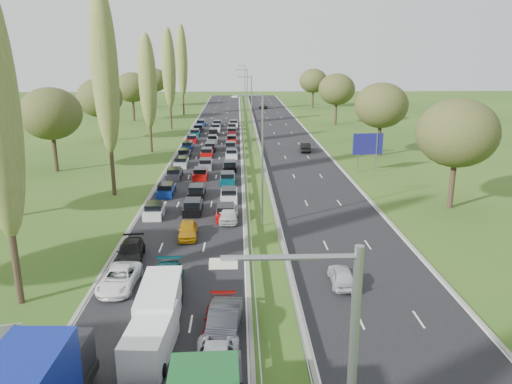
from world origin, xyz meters
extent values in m
plane|color=#254A17|center=(4.50, 80.00, 0.00)|extent=(260.00, 260.00, 0.00)
cube|color=black|center=(-2.25, 82.50, 0.00)|extent=(10.50, 215.00, 0.04)
cube|color=black|center=(11.25, 82.50, 0.00)|extent=(10.50, 215.00, 0.04)
cube|color=gray|center=(3.35, 82.50, 0.55)|extent=(0.06, 215.00, 0.32)
cube|color=gray|center=(5.65, 82.50, 0.55)|extent=(0.06, 215.00, 0.32)
cylinder|color=gray|center=(4.50, 43.00, 6.00)|extent=(0.18, 0.18, 12.00)
cylinder|color=gray|center=(4.50, 78.00, 6.00)|extent=(0.18, 0.18, 12.00)
cylinder|color=gray|center=(4.50, 113.00, 6.00)|extent=(0.18, 0.18, 12.00)
cylinder|color=gray|center=(4.50, 148.00, 6.00)|extent=(0.18, 0.18, 12.00)
cylinder|color=#2D2116|center=(-11.50, 29.00, 3.60)|extent=(0.44, 0.44, 7.20)
cylinder|color=#2D2116|center=(-11.50, 54.00, 3.96)|extent=(0.44, 0.44, 7.92)
ellipsoid|color=#5F6B2D|center=(-11.50, 54.00, 13.64)|extent=(2.80, 2.80, 17.60)
cylinder|color=#2D2116|center=(-11.50, 79.00, 3.24)|extent=(0.44, 0.44, 6.48)
ellipsoid|color=#5F6B2D|center=(-11.50, 79.00, 11.16)|extent=(2.80, 2.80, 14.40)
cylinder|color=#2D2116|center=(-11.50, 104.00, 3.60)|extent=(0.44, 0.44, 7.20)
ellipsoid|color=#5F6B2D|center=(-11.50, 104.00, 12.40)|extent=(2.80, 2.80, 16.00)
cylinder|color=#2D2116|center=(-11.50, 129.00, 3.96)|extent=(0.44, 0.44, 7.92)
ellipsoid|color=#5F6B2D|center=(-11.50, 129.00, 13.64)|extent=(2.80, 2.80, 17.60)
cylinder|color=#2D2116|center=(-22.00, 66.00, 2.42)|extent=(0.56, 0.56, 4.84)
ellipsoid|color=#38471E|center=(-22.00, 66.00, 7.70)|extent=(8.00, 8.00, 6.80)
cylinder|color=#2D2116|center=(-22.00, 90.00, 2.42)|extent=(0.56, 0.56, 4.84)
ellipsoid|color=#38471E|center=(-22.00, 90.00, 7.70)|extent=(8.00, 8.00, 6.80)
cylinder|color=#2D2116|center=(-22.00, 118.00, 2.42)|extent=(0.56, 0.56, 4.84)
ellipsoid|color=#38471E|center=(-22.00, 118.00, 7.70)|extent=(8.00, 8.00, 6.80)
cylinder|color=#2D2116|center=(-22.00, 150.00, 2.42)|extent=(0.56, 0.56, 4.84)
ellipsoid|color=#38471E|center=(-22.00, 150.00, 7.70)|extent=(8.00, 8.00, 6.80)
cylinder|color=#2D2116|center=(24.00, 48.00, 2.42)|extent=(0.56, 0.56, 4.84)
ellipsoid|color=#38471E|center=(24.00, 48.00, 7.70)|extent=(8.00, 8.00, 6.80)
cylinder|color=#2D2116|center=(24.00, 75.00, 2.42)|extent=(0.56, 0.56, 4.84)
ellipsoid|color=#38471E|center=(24.00, 75.00, 7.70)|extent=(8.00, 8.00, 6.80)
cylinder|color=#2D2116|center=(24.00, 110.00, 2.42)|extent=(0.56, 0.56, 4.84)
ellipsoid|color=#38471E|center=(24.00, 110.00, 7.70)|extent=(8.00, 8.00, 6.80)
cylinder|color=#2D2116|center=(24.00, 145.00, 2.42)|extent=(0.56, 0.56, 4.84)
ellipsoid|color=#38471E|center=(24.00, 145.00, 7.70)|extent=(8.00, 8.00, 6.80)
cube|color=silver|center=(-5.78, 46.33, 0.44)|extent=(1.75, 4.00, 0.80)
cube|color=navy|center=(-5.71, 53.79, 0.44)|extent=(1.75, 4.00, 0.80)
cube|color=black|center=(-5.71, 61.45, 0.44)|extent=(1.75, 4.00, 0.80)
cube|color=#B2B7BC|center=(-5.59, 68.36, 0.44)|extent=(1.75, 4.00, 0.80)
cube|color=black|center=(-5.80, 74.51, 0.44)|extent=(1.75, 4.00, 0.80)
cube|color=navy|center=(-5.94, 81.02, 0.44)|extent=(1.75, 4.00, 0.80)
cube|color=#A50C0A|center=(-5.80, 87.77, 0.44)|extent=(1.75, 4.00, 0.80)
cube|color=#053F4C|center=(-5.86, 94.89, 0.44)|extent=(1.75, 4.00, 0.80)
cube|color=black|center=(-5.63, 101.20, 0.44)|extent=(1.75, 4.00, 0.80)
cube|color=navy|center=(-5.69, 108.75, 0.44)|extent=(1.75, 4.00, 0.80)
cube|color=black|center=(-2.17, 47.29, 0.44)|extent=(1.75, 4.00, 0.80)
cube|color=black|center=(-2.25, 52.94, 0.44)|extent=(1.75, 4.00, 0.80)
cube|color=#A50C0A|center=(-2.43, 61.42, 0.44)|extent=(1.75, 4.00, 0.80)
cube|color=slate|center=(-2.11, 67.13, 0.44)|extent=(1.75, 4.00, 0.80)
cube|color=#A50C0A|center=(-2.42, 75.16, 0.44)|extent=(1.75, 4.00, 0.80)
cube|color=black|center=(-2.16, 79.90, 0.44)|extent=(1.75, 4.00, 0.80)
cube|color=silver|center=(-2.15, 87.54, 0.44)|extent=(1.75, 4.00, 0.80)
cube|color=black|center=(-2.38, 95.35, 0.44)|extent=(1.75, 4.00, 0.80)
cube|color=silver|center=(-2.15, 101.77, 0.44)|extent=(1.75, 4.00, 0.80)
cube|color=black|center=(-2.13, 107.75, 0.44)|extent=(1.75, 4.00, 0.80)
cube|color=#A50C0A|center=(1.11, 45.47, 0.44)|extent=(1.75, 4.00, 0.80)
cube|color=silver|center=(1.34, 51.51, 0.44)|extent=(1.75, 4.00, 0.80)
cube|color=#053F4C|center=(1.06, 58.92, 0.44)|extent=(1.75, 4.00, 0.80)
cube|color=black|center=(1.23, 65.64, 0.44)|extent=(1.75, 4.00, 0.80)
cube|color=silver|center=(1.35, 74.20, 0.44)|extent=(1.75, 4.00, 0.80)
cube|color=black|center=(1.10, 80.58, 0.44)|extent=(1.75, 4.00, 0.80)
cube|color=#A50C0A|center=(1.23, 87.44, 0.44)|extent=(1.75, 4.00, 0.80)
cube|color=#590F14|center=(1.16, 96.42, 0.44)|extent=(1.75, 4.00, 0.80)
cube|color=slate|center=(1.11, 102.50, 0.44)|extent=(1.75, 4.00, 0.80)
cube|color=silver|center=(1.40, 108.14, 0.44)|extent=(1.75, 4.00, 0.80)
imported|color=white|center=(-5.69, 30.87, 0.69)|extent=(2.46, 4.92, 1.34)
imported|color=black|center=(-5.91, 35.49, 0.71)|extent=(2.28, 4.87, 1.37)
imported|color=#04414A|center=(-2.44, 30.10, 0.79)|extent=(2.40, 5.38, 1.53)
imported|color=#B0770B|center=(-2.00, 40.27, 0.70)|extent=(1.81, 4.05, 1.35)
imported|color=black|center=(1.49, 24.74, 0.82)|extent=(2.12, 5.01, 1.61)
imported|color=#B0B3BA|center=(1.17, 21.14, 0.68)|extent=(2.40, 4.85, 1.32)
imported|color=#960D09|center=(1.30, 25.32, 0.69)|extent=(2.02, 4.66, 1.34)
imported|color=silver|center=(1.43, 44.59, 0.75)|extent=(1.85, 4.33, 1.46)
imported|color=#B4B8BE|center=(9.35, 30.81, 0.67)|extent=(1.66, 3.86, 1.30)
imported|color=black|center=(13.12, 78.58, 0.74)|extent=(1.82, 4.49, 1.45)
imported|color=slate|center=(9.63, 144.73, 0.68)|extent=(2.39, 4.84, 1.32)
cube|color=black|center=(-5.99, 20.14, 1.57)|extent=(2.67, 2.40, 2.20)
cylinder|color=black|center=(-5.99, 20.15, 0.52)|extent=(2.30, 1.00, 1.00)
cube|color=white|center=(-2.24, 22.70, 1.07)|extent=(2.00, 5.00, 2.00)
cube|color=black|center=(-2.24, 24.90, 0.97)|extent=(1.95, 0.80, 1.60)
cylinder|color=black|center=(-3.09, 24.30, 0.36)|extent=(0.25, 0.68, 0.68)
cylinder|color=black|center=(-1.39, 21.10, 0.36)|extent=(0.25, 0.68, 0.68)
cube|color=white|center=(-2.31, 26.47, 1.18)|extent=(2.20, 5.51, 2.20)
cube|color=black|center=(-2.31, 28.89, 1.07)|extent=(2.15, 0.88, 1.76)
cylinder|color=black|center=(-3.24, 28.23, 0.39)|extent=(0.28, 0.75, 0.75)
cylinder|color=black|center=(-1.37, 24.71, 0.39)|extent=(0.28, 0.75, 0.75)
cylinder|color=gray|center=(-9.80, 22.65, 1.05)|extent=(0.16, 0.16, 2.10)
cylinder|color=gray|center=(-9.00, 22.65, 1.05)|extent=(0.16, 0.16, 2.10)
cube|color=silver|center=(-9.40, 22.65, 1.60)|extent=(1.49, 0.40, 1.00)
cylinder|color=gray|center=(18.20, 63.99, 2.60)|extent=(0.16, 0.16, 5.20)
cylinder|color=gray|center=(20.60, 63.99, 2.60)|extent=(0.16, 0.16, 5.20)
cube|color=navy|center=(19.40, 63.99, 3.80)|extent=(4.00, 0.31, 2.80)
camera|label=1|loc=(2.38, -0.12, 15.27)|focal=35.00mm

